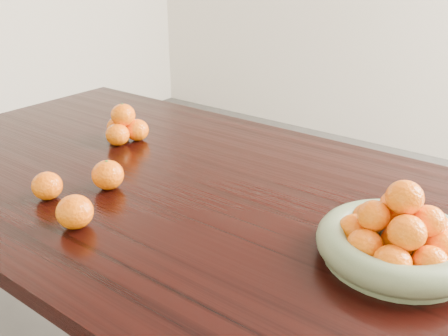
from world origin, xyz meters
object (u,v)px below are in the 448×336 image
Objects in this scene: orange_pyramid at (124,126)px; loose_orange_0 at (108,175)px; dining_table at (215,223)px; fruit_bowl at (398,240)px.

loose_orange_0 is (0.22, -0.25, -0.01)m from orange_pyramid.
fruit_bowl reaches higher than dining_table.
dining_table is at bearing -13.82° from orange_pyramid.
loose_orange_0 is (-0.22, -0.15, 0.13)m from dining_table.
loose_orange_0 is at bearing -169.54° from fruit_bowl.
orange_pyramid is 0.33m from loose_orange_0.
loose_orange_0 is at bearing -145.91° from dining_table.
fruit_bowl is at bearing -8.24° from orange_pyramid.
dining_table is 6.69× the size of fruit_bowl.
fruit_bowl is at bearing -2.77° from dining_table.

